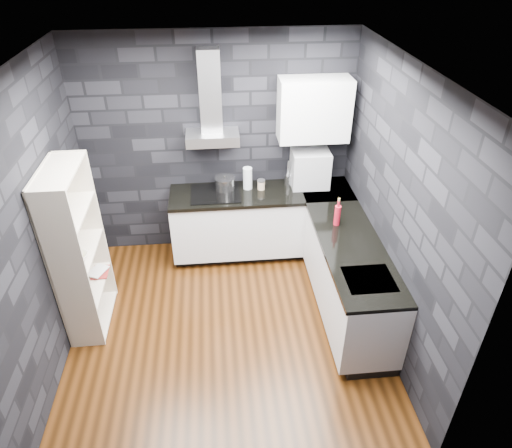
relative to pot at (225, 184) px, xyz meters
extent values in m
plane|color=#42210B|center=(-0.07, -1.39, -0.98)|extent=(3.20, 3.20, 0.00)
plane|color=silver|center=(-0.07, -1.39, 1.72)|extent=(3.20, 3.20, 0.00)
cube|color=black|center=(-0.07, 0.24, 0.37)|extent=(3.20, 0.05, 2.70)
cube|color=black|center=(-0.07, -3.01, 0.37)|extent=(3.20, 0.05, 2.70)
cube|color=black|center=(-1.69, -1.39, 0.37)|extent=(0.05, 3.20, 2.70)
cube|color=black|center=(1.56, -1.39, 0.37)|extent=(0.05, 3.20, 2.70)
cube|color=black|center=(0.43, -0.05, -0.93)|extent=(2.18, 0.50, 0.10)
cube|color=black|center=(1.27, -1.29, -0.93)|extent=(0.50, 1.78, 0.10)
cube|color=silver|center=(0.43, -0.09, -0.50)|extent=(2.20, 0.60, 0.76)
cube|color=silver|center=(1.23, -1.29, -0.50)|extent=(0.60, 1.80, 0.76)
cube|color=black|center=(0.43, -0.10, -0.10)|extent=(2.20, 0.62, 0.04)
cube|color=black|center=(1.22, -1.29, -0.10)|extent=(0.62, 1.80, 0.04)
cube|color=black|center=(1.23, -0.09, -0.10)|extent=(0.62, 0.62, 0.04)
cube|color=#BDBDC1|center=(-0.12, 0.04, 0.58)|extent=(0.60, 0.34, 0.12)
cube|color=#BDBDC1|center=(-0.12, 0.11, 1.09)|extent=(0.24, 0.20, 0.90)
cube|color=white|center=(1.03, 0.04, 0.87)|extent=(0.80, 0.35, 0.70)
cube|color=black|center=(-0.12, -0.09, -0.07)|extent=(0.58, 0.50, 0.01)
cube|color=#BDBDC1|center=(1.23, -1.79, -0.09)|extent=(0.44, 0.40, 0.01)
cylinder|color=#B0B0B5|center=(0.00, 0.00, 0.00)|extent=(0.27, 0.27, 0.14)
cylinder|color=silver|center=(0.28, 0.01, 0.06)|extent=(0.12, 0.12, 0.27)
cylinder|color=tan|center=(0.44, -0.03, -0.03)|extent=(0.09, 0.09, 0.11)
cylinder|color=#B0B0B5|center=(0.78, 0.06, -0.02)|extent=(0.12, 0.12, 0.12)
cube|color=#A6A8AD|center=(1.03, 0.02, 0.14)|extent=(0.45, 0.35, 0.45)
cylinder|color=#A51124|center=(1.15, -0.88, 0.03)|extent=(0.07, 0.07, 0.23)
cube|color=beige|center=(-1.49, -1.11, -0.08)|extent=(0.45, 0.84, 1.80)
imported|color=white|center=(-1.49, -1.26, -0.04)|extent=(0.31, 0.31, 0.06)
imported|color=maroon|center=(-1.48, -0.91, -0.41)|extent=(0.17, 0.03, 0.24)
imported|color=#B2B2B2|center=(-1.49, -0.88, -0.39)|extent=(0.15, 0.09, 0.22)
camera|label=1|loc=(-0.10, -4.85, 2.61)|focal=32.00mm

